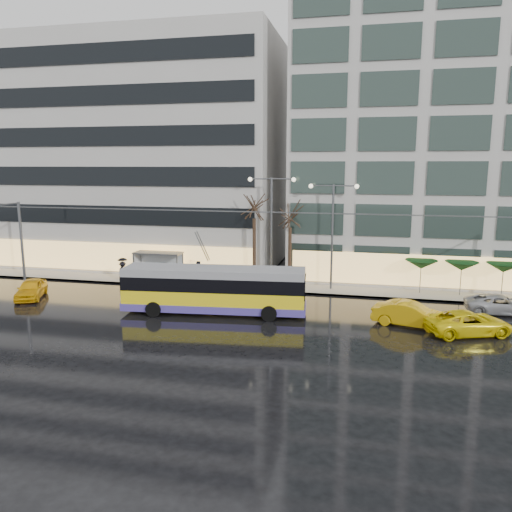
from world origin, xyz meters
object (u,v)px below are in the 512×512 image
(street_lamp_near, at_px, (271,216))
(trolleybus, at_px, (214,291))
(bus_shelter, at_px, (155,259))
(taxi_a, at_px, (31,289))

(street_lamp_near, bearing_deg, trolleybus, -106.51)
(trolleybus, relative_size, street_lamp_near, 1.41)
(bus_shelter, height_order, street_lamp_near, street_lamp_near)
(taxi_a, bearing_deg, bus_shelter, 23.77)
(trolleybus, distance_m, street_lamp_near, 9.64)
(trolleybus, height_order, street_lamp_near, street_lamp_near)
(trolleybus, bearing_deg, street_lamp_near, 73.49)
(trolleybus, height_order, taxi_a, trolleybus)
(bus_shelter, xyz_separation_m, taxi_a, (-7.08, -7.38, -1.22))
(trolleybus, xyz_separation_m, taxi_a, (-15.03, 0.72, -0.84))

